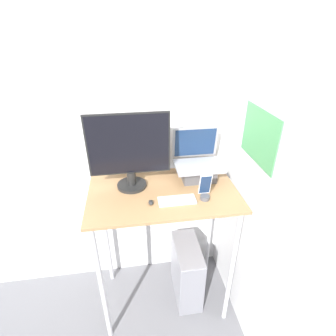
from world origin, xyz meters
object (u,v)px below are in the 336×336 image
(monitor, at_px, (129,153))
(mouse, at_px, (151,202))
(computer_tower, at_px, (187,271))
(keyboard, at_px, (177,200))
(laptop, at_px, (198,167))
(cell_phone, at_px, (205,191))

(monitor, xyz_separation_m, mouse, (0.11, -0.23, -0.25))
(computer_tower, bearing_deg, keyboard, -132.12)
(laptop, bearing_deg, mouse, -143.80)
(laptop, xyz_separation_m, monitor, (-0.49, -0.04, 0.17))
(mouse, distance_m, cell_phone, 0.36)
(monitor, bearing_deg, cell_phone, -25.81)
(laptop, distance_m, cell_phone, 0.27)
(monitor, distance_m, keyboard, 0.44)
(monitor, bearing_deg, keyboard, -38.97)
(computer_tower, bearing_deg, monitor, 167.73)
(monitor, xyz_separation_m, keyboard, (0.28, -0.23, -0.25))
(mouse, distance_m, computer_tower, 0.93)
(keyboard, relative_size, mouse, 4.85)
(keyboard, bearing_deg, laptop, 53.00)
(mouse, height_order, computer_tower, mouse)
(mouse, bearing_deg, keyboard, 0.79)
(laptop, bearing_deg, keyboard, -127.00)
(keyboard, bearing_deg, mouse, -179.21)
(laptop, relative_size, computer_tower, 0.65)
(laptop, bearing_deg, monitor, -174.87)
(mouse, height_order, cell_phone, cell_phone)
(keyboard, bearing_deg, computer_tower, 47.88)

